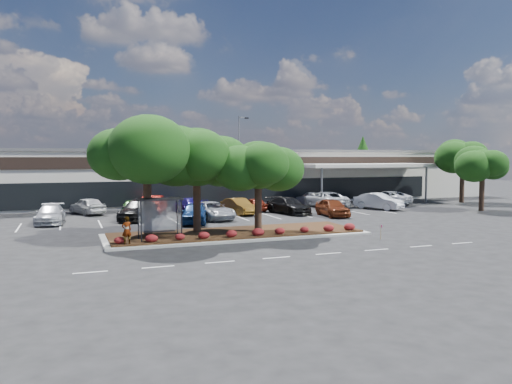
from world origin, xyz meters
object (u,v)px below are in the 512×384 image
object	(u,v)px
light_pole	(240,164)
car_1	(138,210)
car_0	(50,214)
survey_stake	(381,230)

from	to	relation	value
light_pole	car_1	size ratio (longest dim) A/B	1.73
light_pole	car_1	world-z (taller)	light_pole
light_pole	car_0	size ratio (longest dim) A/B	1.96
car_0	light_pole	bearing A→B (deg)	35.35
survey_stake	car_1	xyz separation A→B (m)	(-13.62, 16.05, 0.23)
light_pole	survey_stake	size ratio (longest dim) A/B	10.57
survey_stake	car_1	distance (m)	21.05
survey_stake	car_0	xyz separation A→B (m)	(-20.66, 16.17, 0.13)
car_1	survey_stake	bearing A→B (deg)	-26.77
car_0	car_1	world-z (taller)	car_1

